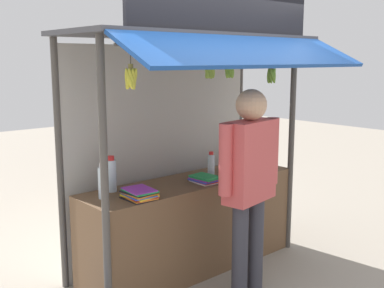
{
  "coord_description": "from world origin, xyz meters",
  "views": [
    {
      "loc": [
        -2.81,
        -3.23,
        1.99
      ],
      "look_at": [
        0.0,
        0.0,
        1.22
      ],
      "focal_mm": 43.91,
      "sensor_mm": 36.0,
      "label": 1
    }
  ],
  "objects_px": {
    "water_bottle_back_left": "(111,175)",
    "banana_bunch_inner_right": "(131,78)",
    "water_bottle_far_right": "(211,165)",
    "magazine_stack_rear_center": "(239,168)",
    "magazine_stack_left": "(139,194)",
    "water_bottle_front_left": "(253,153)",
    "water_bottle_back_right": "(103,182)",
    "banana_bunch_rightmost": "(229,70)",
    "banana_bunch_leftmost": "(272,75)",
    "banana_bunch_inner_left": "(210,69)",
    "magazine_stack_center": "(204,179)",
    "vendor_person": "(249,175)"
  },
  "relations": [
    {
      "from": "water_bottle_back_left",
      "to": "banana_bunch_inner_right",
      "type": "height_order",
      "value": "banana_bunch_inner_right"
    },
    {
      "from": "water_bottle_far_right",
      "to": "magazine_stack_rear_center",
      "type": "height_order",
      "value": "water_bottle_far_right"
    },
    {
      "from": "water_bottle_back_left",
      "to": "magazine_stack_left",
      "type": "xyz_separation_m",
      "value": [
        0.05,
        -0.34,
        -0.1
      ]
    },
    {
      "from": "water_bottle_front_left",
      "to": "water_bottle_back_right",
      "type": "xyz_separation_m",
      "value": [
        -1.94,
        -0.1,
        0.03
      ]
    },
    {
      "from": "water_bottle_back_left",
      "to": "banana_bunch_rightmost",
      "type": "distance_m",
      "value": 1.35
    },
    {
      "from": "banana_bunch_leftmost",
      "to": "banana_bunch_rightmost",
      "type": "xyz_separation_m",
      "value": [
        -0.56,
        0.0,
        0.06
      ]
    },
    {
      "from": "banana_bunch_rightmost",
      "to": "banana_bunch_inner_left",
      "type": "bearing_deg",
      "value": 179.79
    },
    {
      "from": "banana_bunch_rightmost",
      "to": "banana_bunch_leftmost",
      "type": "bearing_deg",
      "value": -0.12
    },
    {
      "from": "magazine_stack_center",
      "to": "banana_bunch_rightmost",
      "type": "distance_m",
      "value": 1.04
    },
    {
      "from": "water_bottle_back_right",
      "to": "banana_bunch_rightmost",
      "type": "xyz_separation_m",
      "value": [
        1.0,
        -0.44,
        0.9
      ]
    },
    {
      "from": "water_bottle_back_right",
      "to": "magazine_stack_rear_center",
      "type": "bearing_deg",
      "value": -3.11
    },
    {
      "from": "magazine_stack_left",
      "to": "banana_bunch_leftmost",
      "type": "xyz_separation_m",
      "value": [
        1.35,
        -0.23,
        0.94
      ]
    },
    {
      "from": "banana_bunch_inner_right",
      "to": "banana_bunch_inner_left",
      "type": "relative_size",
      "value": 1.23
    },
    {
      "from": "banana_bunch_inner_right",
      "to": "banana_bunch_leftmost",
      "type": "height_order",
      "value": "same"
    },
    {
      "from": "banana_bunch_leftmost",
      "to": "vendor_person",
      "type": "relative_size",
      "value": 0.18
    },
    {
      "from": "magazine_stack_rear_center",
      "to": "banana_bunch_inner_left",
      "type": "bearing_deg",
      "value": -154.49
    },
    {
      "from": "banana_bunch_leftmost",
      "to": "banana_bunch_rightmost",
      "type": "relative_size",
      "value": 1.24
    },
    {
      "from": "water_bottle_back_right",
      "to": "water_bottle_back_left",
      "type": "bearing_deg",
      "value": 39.85
    },
    {
      "from": "magazine_stack_rear_center",
      "to": "banana_bunch_rightmost",
      "type": "xyz_separation_m",
      "value": [
        -0.52,
        -0.36,
        1.01
      ]
    },
    {
      "from": "magazine_stack_rear_center",
      "to": "water_bottle_front_left",
      "type": "bearing_deg",
      "value": 23.9
    },
    {
      "from": "magazine_stack_rear_center",
      "to": "banana_bunch_leftmost",
      "type": "xyz_separation_m",
      "value": [
        0.04,
        -0.36,
        0.95
      ]
    },
    {
      "from": "water_bottle_front_left",
      "to": "water_bottle_back_left",
      "type": "bearing_deg",
      "value": 179.02
    },
    {
      "from": "water_bottle_front_left",
      "to": "magazine_stack_center",
      "type": "xyz_separation_m",
      "value": [
        -0.96,
        -0.27,
        -0.07
      ]
    },
    {
      "from": "banana_bunch_inner_left",
      "to": "vendor_person",
      "type": "bearing_deg",
      "value": -65.53
    },
    {
      "from": "magazine_stack_center",
      "to": "banana_bunch_rightmost",
      "type": "bearing_deg",
      "value": -84.27
    },
    {
      "from": "magazine_stack_left",
      "to": "banana_bunch_inner_right",
      "type": "xyz_separation_m",
      "value": [
        -0.21,
        -0.23,
        0.95
      ]
    },
    {
      "from": "water_bottle_back_right",
      "to": "magazine_stack_center",
      "type": "bearing_deg",
      "value": -9.66
    },
    {
      "from": "banana_bunch_leftmost",
      "to": "magazine_stack_left",
      "type": "bearing_deg",
      "value": 170.16
    },
    {
      "from": "banana_bunch_rightmost",
      "to": "vendor_person",
      "type": "bearing_deg",
      "value": -104.01
    },
    {
      "from": "vendor_person",
      "to": "banana_bunch_inner_left",
      "type": "bearing_deg",
      "value": -74.94
    },
    {
      "from": "water_bottle_back_right",
      "to": "magazine_stack_rear_center",
      "type": "height_order",
      "value": "water_bottle_back_right"
    },
    {
      "from": "magazine_stack_center",
      "to": "magazine_stack_rear_center",
      "type": "height_order",
      "value": "same"
    },
    {
      "from": "water_bottle_far_right",
      "to": "water_bottle_back_right",
      "type": "distance_m",
      "value": 1.18
    },
    {
      "from": "water_bottle_back_left",
      "to": "banana_bunch_leftmost",
      "type": "relative_size",
      "value": 1.0
    },
    {
      "from": "water_bottle_front_left",
      "to": "banana_bunch_inner_left",
      "type": "bearing_deg",
      "value": -155.06
    },
    {
      "from": "water_bottle_back_left",
      "to": "vendor_person",
      "type": "bearing_deg",
      "value": -49.83
    },
    {
      "from": "banana_bunch_inner_right",
      "to": "banana_bunch_rightmost",
      "type": "xyz_separation_m",
      "value": [
        1.0,
        -0.0,
        0.05
      ]
    },
    {
      "from": "water_bottle_back_right",
      "to": "banana_bunch_leftmost",
      "type": "distance_m",
      "value": 1.82
    },
    {
      "from": "water_bottle_back_left",
      "to": "magazine_stack_left",
      "type": "distance_m",
      "value": 0.36
    },
    {
      "from": "vendor_person",
      "to": "water_bottle_far_right",
      "type": "bearing_deg",
      "value": -119.0
    },
    {
      "from": "water_bottle_back_left",
      "to": "banana_bunch_inner_right",
      "type": "bearing_deg",
      "value": -105.44
    },
    {
      "from": "water_bottle_far_right",
      "to": "water_bottle_back_left",
      "type": "xyz_separation_m",
      "value": [
        -1.02,
        0.17,
        0.03
      ]
    },
    {
      "from": "banana_bunch_inner_right",
      "to": "water_bottle_back_right",
      "type": "bearing_deg",
      "value": 89.99
    },
    {
      "from": "water_bottle_front_left",
      "to": "banana_bunch_inner_left",
      "type": "height_order",
      "value": "banana_bunch_inner_left"
    },
    {
      "from": "water_bottle_front_left",
      "to": "banana_bunch_rightmost",
      "type": "xyz_separation_m",
      "value": [
        -0.94,
        -0.54,
        0.93
      ]
    },
    {
      "from": "banana_bunch_inner_right",
      "to": "banana_bunch_inner_left",
      "type": "height_order",
      "value": "same"
    },
    {
      "from": "water_bottle_back_left",
      "to": "banana_bunch_rightmost",
      "type": "relative_size",
      "value": 1.24
    },
    {
      "from": "water_bottle_far_right",
      "to": "banana_bunch_inner_left",
      "type": "distance_m",
      "value": 1.09
    },
    {
      "from": "water_bottle_back_right",
      "to": "magazine_stack_center",
      "type": "height_order",
      "value": "water_bottle_back_right"
    },
    {
      "from": "magazine_stack_left",
      "to": "banana_bunch_inner_right",
      "type": "bearing_deg",
      "value": -132.22
    }
  ]
}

